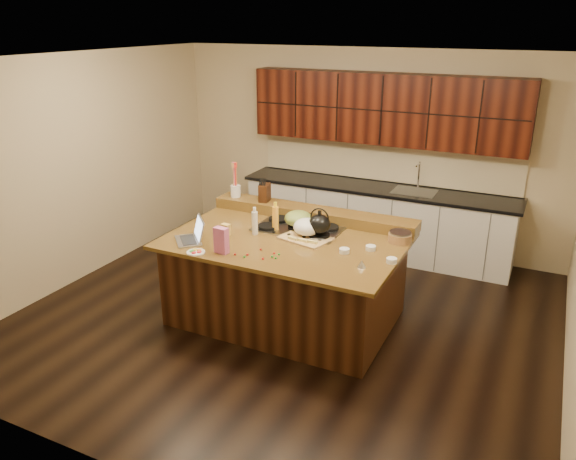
% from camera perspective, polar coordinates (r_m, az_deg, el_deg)
% --- Properties ---
extents(room, '(5.52, 5.02, 2.72)m').
position_cam_1_polar(room, '(5.64, -0.22, 3.16)').
color(room, black).
rests_on(room, ground).
extents(island, '(2.40, 1.60, 0.92)m').
position_cam_1_polar(island, '(5.97, -0.21, -4.97)').
color(island, black).
rests_on(island, ground).
extents(back_ledge, '(2.40, 0.30, 0.12)m').
position_cam_1_polar(back_ledge, '(6.36, 2.55, 1.71)').
color(back_ledge, black).
rests_on(back_ledge, island).
extents(cooktop, '(0.92, 0.52, 0.05)m').
position_cam_1_polar(cooktop, '(6.03, 1.03, 0.19)').
color(cooktop, gray).
rests_on(cooktop, island).
extents(back_counter, '(3.70, 0.66, 2.40)m').
position_cam_1_polar(back_counter, '(7.64, 9.20, 4.76)').
color(back_counter, silver).
rests_on(back_counter, ground).
extents(kettle, '(0.27, 0.27, 0.21)m').
position_cam_1_polar(kettle, '(5.76, 3.21, 0.57)').
color(kettle, black).
rests_on(kettle, cooktop).
extents(green_bowl, '(0.30, 0.30, 0.16)m').
position_cam_1_polar(green_bowl, '(5.99, 1.04, 1.18)').
color(green_bowl, olive).
rests_on(green_bowl, cooktop).
extents(laptop, '(0.43, 0.44, 0.24)m').
position_cam_1_polar(laptop, '(5.79, -9.61, -0.51)').
color(laptop, '#B7B7BC').
rests_on(laptop, island).
extents(oil_bottle, '(0.09, 0.09, 0.27)m').
position_cam_1_polar(oil_bottle, '(5.96, -1.29, 1.15)').
color(oil_bottle, gold).
rests_on(oil_bottle, island).
extents(vinegar_bottle, '(0.07, 0.07, 0.25)m').
position_cam_1_polar(vinegar_bottle, '(5.87, -3.39, 0.70)').
color(vinegar_bottle, silver).
rests_on(vinegar_bottle, island).
extents(wooden_tray, '(0.56, 0.46, 0.20)m').
position_cam_1_polar(wooden_tray, '(5.79, 1.91, 0.05)').
color(wooden_tray, tan).
rests_on(wooden_tray, island).
extents(ramekin_a, '(0.11, 0.11, 0.04)m').
position_cam_1_polar(ramekin_a, '(5.31, 10.48, -3.06)').
color(ramekin_a, white).
rests_on(ramekin_a, island).
extents(ramekin_b, '(0.12, 0.12, 0.04)m').
position_cam_1_polar(ramekin_b, '(5.46, 5.74, -2.11)').
color(ramekin_b, white).
rests_on(ramekin_b, island).
extents(ramekin_c, '(0.11, 0.11, 0.04)m').
position_cam_1_polar(ramekin_c, '(5.56, 8.41, -1.81)').
color(ramekin_c, white).
rests_on(ramekin_c, island).
extents(strainer_bowl, '(0.28, 0.28, 0.09)m').
position_cam_1_polar(strainer_bowl, '(5.80, 11.30, -0.77)').
color(strainer_bowl, '#996B3F').
rests_on(strainer_bowl, island).
extents(kitchen_timer, '(0.11, 0.11, 0.07)m').
position_cam_1_polar(kitchen_timer, '(5.17, 7.49, -3.42)').
color(kitchen_timer, silver).
rests_on(kitchen_timer, island).
extents(pink_bag, '(0.15, 0.09, 0.26)m').
position_cam_1_polar(pink_bag, '(5.44, -6.80, -1.05)').
color(pink_bag, '#BF5A8E').
rests_on(pink_bag, island).
extents(candy_plate, '(0.21, 0.21, 0.01)m').
position_cam_1_polar(candy_plate, '(5.52, -9.34, -2.24)').
color(candy_plate, white).
rests_on(candy_plate, island).
extents(package_box, '(0.10, 0.07, 0.13)m').
position_cam_1_polar(package_box, '(5.88, -6.36, 0.02)').
color(package_box, gold).
rests_on(package_box, island).
extents(utensil_crock, '(0.16, 0.16, 0.14)m').
position_cam_1_polar(utensil_crock, '(6.76, -5.34, 3.96)').
color(utensil_crock, white).
rests_on(utensil_crock, back_ledge).
extents(knife_block, '(0.13, 0.18, 0.21)m').
position_cam_1_polar(knife_block, '(6.57, -2.39, 3.81)').
color(knife_block, black).
rests_on(knife_block, back_ledge).
extents(gumdrop_0, '(0.02, 0.02, 0.02)m').
position_cam_1_polar(gumdrop_0, '(5.41, -5.40, -2.48)').
color(gumdrop_0, red).
rests_on(gumdrop_0, island).
extents(gumdrop_1, '(0.02, 0.02, 0.02)m').
position_cam_1_polar(gumdrop_1, '(5.31, -1.25, -2.87)').
color(gumdrop_1, '#198C26').
rests_on(gumdrop_1, island).
extents(gumdrop_2, '(0.02, 0.02, 0.02)m').
position_cam_1_polar(gumdrop_2, '(5.40, -4.14, -2.50)').
color(gumdrop_2, red).
rests_on(gumdrop_2, island).
extents(gumdrop_3, '(0.02, 0.02, 0.02)m').
position_cam_1_polar(gumdrop_3, '(5.35, -4.45, -2.73)').
color(gumdrop_3, '#198C26').
rests_on(gumdrop_3, island).
extents(gumdrop_4, '(0.02, 0.02, 0.02)m').
position_cam_1_polar(gumdrop_4, '(5.30, -2.56, -2.92)').
color(gumdrop_4, red).
rests_on(gumdrop_4, island).
extents(gumdrop_5, '(0.02, 0.02, 0.02)m').
position_cam_1_polar(gumdrop_5, '(5.34, -1.63, -2.71)').
color(gumdrop_5, '#198C26').
rests_on(gumdrop_5, island).
extents(gumdrop_6, '(0.02, 0.02, 0.02)m').
position_cam_1_polar(gumdrop_6, '(5.51, -2.79, -1.98)').
color(gumdrop_6, red).
rests_on(gumdrop_6, island).
extents(gumdrop_7, '(0.02, 0.02, 0.02)m').
position_cam_1_polar(gumdrop_7, '(5.39, -0.93, -2.48)').
color(gumdrop_7, '#198C26').
rests_on(gumdrop_7, island).
extents(gumdrop_8, '(0.02, 0.02, 0.02)m').
position_cam_1_polar(gumdrop_8, '(5.42, -1.40, -2.37)').
color(gumdrop_8, red).
rests_on(gumdrop_8, island).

